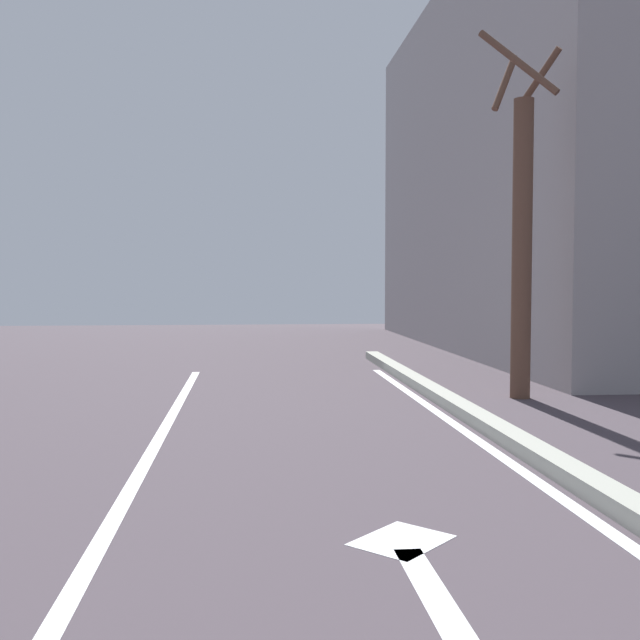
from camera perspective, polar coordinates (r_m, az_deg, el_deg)
name	(u,v)px	position (r m, az deg, el deg)	size (l,w,h in m)	color
lane_arrow_stem	(437,600)	(3.97, 8.84, -20.14)	(0.16, 1.40, 0.01)	silver
lane_arrow_head	(402,540)	(4.74, 6.19, -16.20)	(0.56, 0.44, 0.01)	silver
roadside_tree	(522,234)	(10.34, 14.99, 6.28)	(1.11, 1.07, 4.80)	brown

